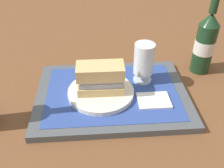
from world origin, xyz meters
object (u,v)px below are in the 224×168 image
sandwich (102,78)px  beer_glass (144,62)px  plate (101,92)px  beer_bottle (205,43)px

sandwich → beer_glass: (0.13, 0.06, 0.01)m
plate → sandwich: sandwich is taller
plate → beer_glass: size_ratio=1.52×
beer_bottle → beer_glass: bearing=-160.4°
beer_glass → beer_bottle: (0.21, 0.08, 0.02)m
sandwich → plate: bearing=180.0°
beer_bottle → plate: bearing=-158.5°
plate → sandwich: bearing=-0.5°
plate → sandwich: size_ratio=1.42×
sandwich → beer_bottle: 0.37m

